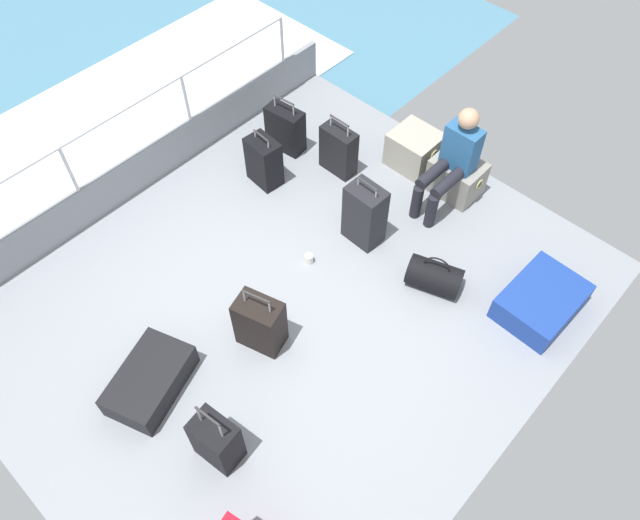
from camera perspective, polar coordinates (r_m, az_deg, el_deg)
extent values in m
cube|color=gray|center=(5.67, -2.57, -4.00)|extent=(4.40, 5.20, 0.06)
cube|color=gray|center=(6.66, -16.24, 8.15)|extent=(0.06, 5.20, 0.45)
cylinder|color=silver|center=(6.29, -21.74, 6.39)|extent=(0.04, 0.04, 1.00)
cylinder|color=silver|center=(6.73, -12.07, 13.02)|extent=(0.04, 0.04, 1.00)
cylinder|color=silver|center=(7.40, -3.48, 18.36)|extent=(0.04, 0.04, 1.00)
cylinder|color=silver|center=(6.16, -17.90, 13.19)|extent=(0.04, 4.16, 0.04)
cube|color=white|center=(8.03, -21.43, 9.98)|extent=(2.40, 7.28, 0.01)
cube|color=#9E9989|center=(6.72, 8.77, 10.18)|extent=(0.48, 0.45, 0.40)
torus|color=tan|center=(6.76, 7.15, 11.71)|extent=(0.02, 0.12, 0.12)
torus|color=tan|center=(6.57, 10.60, 9.62)|extent=(0.02, 0.12, 0.12)
cube|color=gray|center=(6.51, 12.59, 7.57)|extent=(0.51, 0.39, 0.40)
torus|color=tan|center=(6.54, 10.81, 9.25)|extent=(0.02, 0.12, 0.12)
torus|color=tan|center=(6.37, 14.66, 6.84)|extent=(0.02, 0.12, 0.12)
cube|color=#26598C|center=(6.17, 13.05, 10.17)|extent=(0.34, 0.20, 0.48)
sphere|color=tan|center=(5.94, 13.70, 12.68)|extent=(0.20, 0.20, 0.20)
cylinder|color=black|center=(6.09, 11.78, 7.03)|extent=(0.12, 0.40, 0.12)
cylinder|color=black|center=(6.14, 10.33, 4.53)|extent=(0.11, 0.11, 0.40)
cylinder|color=black|center=(6.14, 10.43, 7.89)|extent=(0.12, 0.40, 0.12)
cylinder|color=black|center=(6.20, 9.01, 5.40)|extent=(0.11, 0.11, 0.40)
cube|color=black|center=(5.85, 4.19, 4.24)|extent=(0.37, 0.27, 0.67)
cylinder|color=#A5A8AD|center=(5.61, 3.59, 7.35)|extent=(0.02, 0.02, 0.09)
cylinder|color=#A5A8AD|center=(5.52, 5.25, 6.19)|extent=(0.02, 0.02, 0.09)
cylinder|color=#2D2D2D|center=(5.53, 4.45, 7.09)|extent=(0.24, 0.03, 0.02)
cube|color=white|center=(5.77, 5.21, 6.24)|extent=(0.05, 0.01, 0.08)
cube|color=navy|center=(5.84, 19.92, -3.63)|extent=(0.60, 0.79, 0.26)
cube|color=silver|center=(6.02, 22.05, -0.94)|extent=(0.05, 0.01, 0.08)
cube|color=black|center=(4.85, -9.63, -16.27)|extent=(0.37, 0.28, 0.51)
cylinder|color=#A5A8AD|center=(4.55, -11.24, -13.91)|extent=(0.02, 0.02, 0.22)
cylinder|color=#A5A8AD|center=(4.48, -9.27, -15.44)|extent=(0.02, 0.02, 0.22)
cylinder|color=#2D2D2D|center=(4.41, -10.48, -14.13)|extent=(0.23, 0.05, 0.02)
cube|color=green|center=(4.74, -8.83, -14.60)|extent=(0.05, 0.01, 0.08)
cube|color=black|center=(6.81, -3.25, 12.11)|extent=(0.44, 0.25, 0.51)
cylinder|color=#A5A8AD|center=(6.67, -4.26, 14.61)|extent=(0.02, 0.02, 0.14)
cylinder|color=#A5A8AD|center=(6.54, -2.50, 13.82)|extent=(0.02, 0.02, 0.14)
cylinder|color=#2D2D2D|center=(6.56, -3.41, 14.69)|extent=(0.27, 0.05, 0.02)
cube|color=green|center=(6.81, -2.71, 13.25)|extent=(0.05, 0.01, 0.08)
cube|color=black|center=(5.31, -15.56, -10.77)|extent=(0.68, 0.86, 0.25)
cube|color=silver|center=(5.39, -13.47, -7.35)|extent=(0.05, 0.02, 0.08)
cube|color=black|center=(6.44, -5.25, 9.13)|extent=(0.37, 0.27, 0.54)
cylinder|color=#A5A8AD|center=(6.29, -6.08, 11.64)|extent=(0.02, 0.02, 0.08)
cylinder|color=#A5A8AD|center=(6.16, -4.85, 10.70)|extent=(0.02, 0.02, 0.08)
cylinder|color=#2D2D2D|center=(6.20, -5.50, 11.45)|extent=(0.23, 0.04, 0.02)
cube|color=green|center=(6.43, -4.43, 10.17)|extent=(0.05, 0.01, 0.08)
cube|color=black|center=(5.22, -5.61, -5.90)|extent=(0.45, 0.35, 0.55)
cylinder|color=#A5A8AD|center=(4.97, -7.10, -3.33)|extent=(0.02, 0.02, 0.14)
cylinder|color=#A5A8AD|center=(4.89, -4.74, -4.38)|extent=(0.02, 0.02, 0.14)
cylinder|color=#2D2D2D|center=(4.87, -6.00, -3.40)|extent=(0.25, 0.09, 0.02)
cube|color=white|center=(5.23, -4.94, -4.47)|extent=(0.05, 0.02, 0.08)
cube|color=black|center=(6.53, 1.74, 10.18)|extent=(0.39, 0.20, 0.54)
cylinder|color=#A5A8AD|center=(6.36, 1.02, 12.89)|extent=(0.02, 0.02, 0.13)
cylinder|color=#A5A8AD|center=(6.25, 2.62, 11.92)|extent=(0.02, 0.02, 0.13)
cylinder|color=#2D2D2D|center=(6.26, 1.83, 12.87)|extent=(0.25, 0.02, 0.02)
cube|color=green|center=(6.46, 2.40, 11.82)|extent=(0.05, 0.01, 0.08)
cylinder|color=black|center=(5.72, 10.62, -1.50)|extent=(0.56, 0.43, 0.29)
torus|color=black|center=(5.60, 10.85, -0.60)|extent=(0.24, 0.10, 0.24)
cylinder|color=white|center=(5.86, -1.04, 0.12)|extent=(0.08, 0.08, 0.10)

